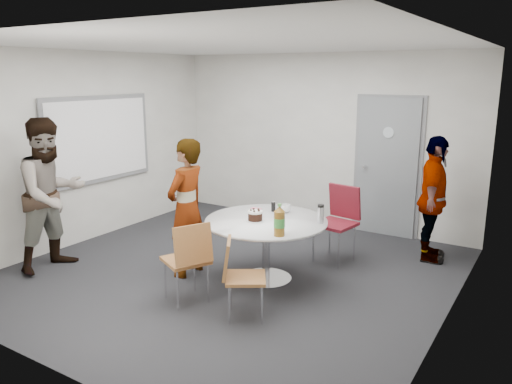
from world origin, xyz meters
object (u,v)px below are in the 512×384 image
Objects in this scene: table at (268,228)px; door at (387,167)px; chair_far at (339,215)px; person_main at (187,208)px; person_left at (52,195)px; whiteboard at (99,139)px; chair_near_left at (189,255)px; person_right at (433,199)px; chair_near_right at (237,271)px.

door is at bearing 76.50° from table.
person_main is (-1.35, -1.42, 0.22)m from chair_far.
person_left is (-2.88, -2.13, 0.34)m from chair_far.
table is 1.17m from chair_far.
door reaches higher than whiteboard.
chair_near_left is 2.20m from chair_far.
table is 0.85× the size of person_main.
whiteboard is 3.08m from table.
whiteboard is at bearing 92.57° from chair_near_left.
door reaches higher than chair_far.
whiteboard is 1.17× the size of person_right.
table reaches higher than chair_near_left.
chair_far reaches higher than chair_near_left.
person_left is at bearing 114.86° from person_right.
chair_near_right is (0.59, 0.02, -0.06)m from chair_near_left.
person_right is at bearing 128.35° from person_main.
chair_near_left is at bearing -105.81° from door.
person_left reaches higher than chair_near_right.
chair_near_left is at bearing 77.89° from chair_far.
door is at bearing 149.21° from person_main.
person_left is at bearing -157.07° from table.
table is (2.97, -0.19, -0.81)m from whiteboard.
whiteboard is 4.71m from person_right.
chair_far is at bearing -96.84° from door.
person_main is 0.88× the size of person_left.
table is 1.00m from person_main.
chair_near_left reaches higher than chair_near_right.
whiteboard is 1.34× the size of table.
chair_far is 1.97m from person_main.
chair_near_left is at bearing -120.49° from chair_near_right.
person_left is 4.77m from person_right.
chair_far reaches higher than chair_near_right.
chair_far is (0.43, 1.09, -0.04)m from table.
table is at bearing -64.70° from person_left.
chair_near_left is 0.59m from chair_near_right.
person_left is (-3.05, -3.51, -0.09)m from door.
table is 2.24m from person_right.
chair_near_left is 0.54× the size of person_main.
whiteboard is 1.01× the size of person_left.
door reaches higher than person_right.
person_right reaches higher than chair_near_right.
door reaches higher than chair_near_left.
door is 4.65m from person_left.
person_main reaches higher than person_right.
door is 2.36× the size of chair_near_left.
chair_near_right is 1.33m from person_main.
person_right is at bearing 19.00° from whiteboard.
table is at bearing -103.50° from door.
person_main reaches higher than chair_near_left.
whiteboard is 3.51m from chair_near_right.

